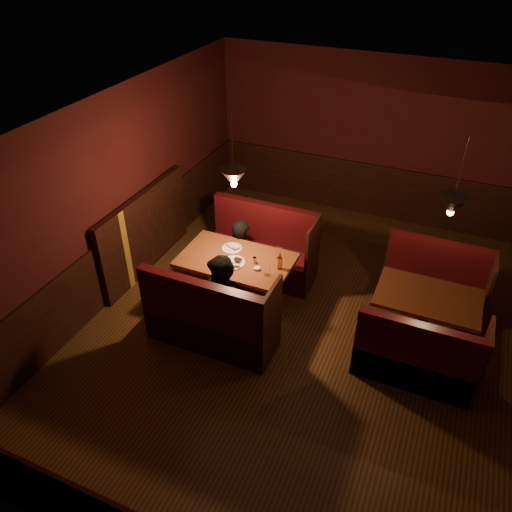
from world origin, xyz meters
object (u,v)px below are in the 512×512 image
at_px(main_table, 237,270).
at_px(diner_b, 223,287).
at_px(main_bench_near, 210,324).
at_px(second_table, 426,308).
at_px(second_bench_far, 433,287).
at_px(second_bench_near, 416,361).
at_px(diner_a, 242,242).
at_px(main_bench_far, 263,253).

distance_m(main_table, diner_b, 0.60).
xyz_separation_m(main_bench_near, second_table, (2.51, 1.21, 0.18)).
relative_size(second_bench_far, second_bench_near, 1.00).
bearing_deg(diner_a, main_bench_far, -99.28).
relative_size(main_bench_near, diner_a, 1.19).
bearing_deg(main_bench_far, second_table, -12.07).
relative_size(second_bench_far, diner_b, 0.93).
height_order(second_table, diner_a, diner_a).
height_order(main_bench_far, second_bench_far, main_bench_far).
bearing_deg(second_table, diner_a, 175.29).
xyz_separation_m(main_bench_near, second_bench_near, (2.54, 0.44, -0.04)).
height_order(main_table, diner_b, diner_b).
relative_size(main_bench_far, main_bench_near, 1.00).
bearing_deg(second_bench_near, main_bench_far, 152.66).
relative_size(main_bench_far, second_bench_near, 1.18).
relative_size(main_bench_near, diner_b, 1.09).
bearing_deg(second_bench_far, main_bench_near, -141.90).
bearing_deg(main_bench_far, diner_b, -87.84).
bearing_deg(main_table, second_table, 7.62).
height_order(main_bench_near, second_bench_near, main_bench_near).
bearing_deg(diner_b, main_bench_far, 104.55).
relative_size(main_bench_near, second_bench_far, 1.18).
xyz_separation_m(second_bench_far, diner_a, (-2.75, -0.55, 0.39)).
relative_size(second_bench_far, diner_a, 1.00).
bearing_deg(second_bench_far, main_table, -156.46).
bearing_deg(second_bench_far, diner_b, -145.71).
xyz_separation_m(second_bench_near, diner_b, (-2.48, -0.14, 0.45)).
bearing_deg(main_bench_far, main_table, -91.24).
relative_size(main_bench_far, second_table, 1.31).
distance_m(main_table, second_table, 2.55).
height_order(main_table, second_bench_far, main_table).
bearing_deg(diner_b, diner_a, 115.44).
bearing_deg(second_bench_near, diner_a, 160.01).
xyz_separation_m(second_table, diner_a, (-2.72, 0.22, 0.17)).
bearing_deg(main_table, second_bench_near, -9.71).
bearing_deg(diner_b, second_table, 32.89).
bearing_deg(main_table, diner_a, 108.75).
xyz_separation_m(second_bench_far, diner_b, (-2.48, -1.69, 0.45)).
bearing_deg(diner_b, main_table, 109.65).
xyz_separation_m(second_table, second_bench_far, (0.03, 0.78, -0.22)).
bearing_deg(second_table, diner_b, -159.49).
distance_m(second_table, diner_b, 2.63).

